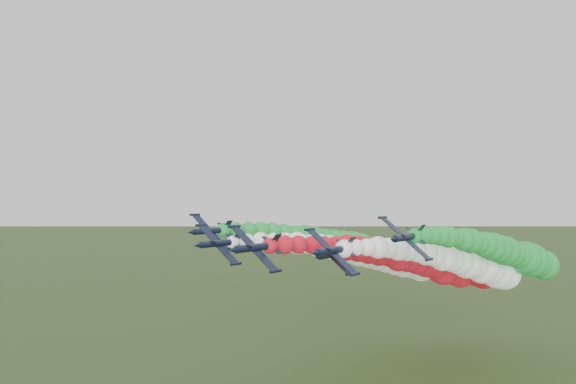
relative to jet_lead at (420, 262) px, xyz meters
The scene contains 6 objects.
jet_lead is the anchor object (origin of this frame).
jet_inner_left 15.19m from the jet_lead, 156.82° to the left, with size 17.55×94.88×20.16m.
jet_inner_right 13.79m from the jet_lead, 40.77° to the left, with size 17.88×95.21×20.49m.
jet_outer_left 27.50m from the jet_lead, 148.30° to the left, with size 17.54×94.88×20.16m.
jet_outer_right 26.25m from the jet_lead, 44.58° to the left, with size 17.61×94.95×20.23m.
jet_trail 28.11m from the jet_lead, 90.62° to the left, with size 18.27×95.61×20.89m.
Camera 1 is at (58.96, -83.78, 45.76)m, focal length 35.00 mm.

